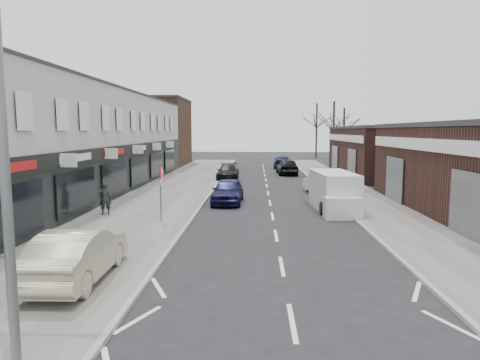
# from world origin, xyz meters

# --- Properties ---
(pavement_left) EXTENTS (5.50, 64.00, 0.12)m
(pavement_left) POSITION_xyz_m (-6.75, 22.00, 0.06)
(pavement_left) COLOR slate
(pavement_left) RESTS_ON ground
(pavement_right) EXTENTS (3.50, 64.00, 0.12)m
(pavement_right) POSITION_xyz_m (5.75, 22.00, 0.06)
(pavement_right) COLOR slate
(pavement_right) RESTS_ON ground
(shop_terrace_left) EXTENTS (8.00, 41.00, 7.10)m
(shop_terrace_left) POSITION_xyz_m (-13.50, 19.50, 3.55)
(shop_terrace_left) COLOR beige
(shop_terrace_left) RESTS_ON ground
(brick_block_far) EXTENTS (8.00, 10.00, 8.00)m
(brick_block_far) POSITION_xyz_m (-13.50, 45.00, 4.00)
(brick_block_far) COLOR #4D3021
(brick_block_far) RESTS_ON ground
(right_unit_far) EXTENTS (10.00, 16.00, 4.50)m
(right_unit_far) POSITION_xyz_m (12.50, 34.00, 2.25)
(right_unit_far) COLOR #3B201B
(right_unit_far) RESTS_ON ground
(tree_far_a) EXTENTS (3.60, 3.60, 8.00)m
(tree_far_a) POSITION_xyz_m (9.00, 48.00, 0.00)
(tree_far_a) COLOR #382D26
(tree_far_a) RESTS_ON ground
(tree_far_b) EXTENTS (3.60, 3.60, 7.50)m
(tree_far_b) POSITION_xyz_m (11.50, 54.00, 0.00)
(tree_far_b) COLOR #382D26
(tree_far_b) RESTS_ON ground
(tree_far_c) EXTENTS (3.60, 3.60, 8.50)m
(tree_far_c) POSITION_xyz_m (8.50, 60.00, 0.00)
(tree_far_c) COLOR #382D26
(tree_far_c) RESTS_ON ground
(street_lamp) EXTENTS (2.23, 0.22, 8.00)m
(street_lamp) POSITION_xyz_m (-4.53, -0.80, 4.62)
(street_lamp) COLOR slate
(street_lamp) RESTS_ON pavement_left
(warning_sign) EXTENTS (0.12, 0.80, 2.70)m
(warning_sign) POSITION_xyz_m (-5.16, 12.00, 2.20)
(warning_sign) COLOR slate
(warning_sign) RESTS_ON pavement_left
(white_van) EXTENTS (2.17, 5.40, 2.06)m
(white_van) POSITION_xyz_m (3.40, 15.85, 0.97)
(white_van) COLOR silver
(white_van) RESTS_ON ground
(sedan_on_pavement) EXTENTS (1.65, 4.49, 1.47)m
(sedan_on_pavement) POSITION_xyz_m (-5.80, 4.22, 0.85)
(sedan_on_pavement) COLOR #AFAA8C
(sedan_on_pavement) RESTS_ON pavement_left
(pedestrian) EXTENTS (0.69, 0.58, 1.61)m
(pedestrian) POSITION_xyz_m (-8.36, 13.55, 0.93)
(pedestrian) COLOR black
(pedestrian) RESTS_ON pavement_left
(parked_car_left_a) EXTENTS (1.87, 4.33, 1.45)m
(parked_car_left_a) POSITION_xyz_m (-2.51, 17.83, 0.73)
(parked_car_left_a) COLOR #12133A
(parked_car_left_a) RESTS_ON ground
(parked_car_left_b) EXTENTS (1.93, 4.62, 1.33)m
(parked_car_left_b) POSITION_xyz_m (-3.32, 30.18, 0.67)
(parked_car_left_b) COLOR black
(parked_car_left_b) RESTS_ON ground
(parked_car_right_a) EXTENTS (1.91, 4.37, 1.40)m
(parked_car_right_a) POSITION_xyz_m (3.50, 21.79, 0.70)
(parked_car_right_a) COLOR white
(parked_car_right_a) RESTS_ON ground
(parked_car_right_b) EXTENTS (2.06, 4.75, 1.59)m
(parked_car_right_b) POSITION_xyz_m (2.20, 34.78, 0.80)
(parked_car_right_b) COLOR black
(parked_car_right_b) RESTS_ON ground
(parked_car_right_c) EXTENTS (2.35, 4.90, 1.38)m
(parked_car_right_c) POSITION_xyz_m (2.20, 42.25, 0.69)
(parked_car_right_c) COLOR #12163A
(parked_car_right_c) RESTS_ON ground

